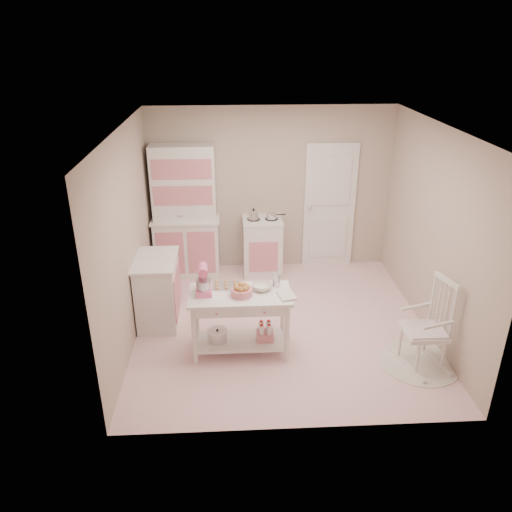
# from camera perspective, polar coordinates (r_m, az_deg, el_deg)

# --- Properties ---
(room_shell) EXTENTS (3.84, 3.84, 2.62)m
(room_shell) POSITION_cam_1_polar(r_m,az_deg,el_deg) (6.04, 3.22, 5.45)
(room_shell) COLOR pink
(room_shell) RESTS_ON ground
(door) EXTENTS (0.82, 0.05, 2.04)m
(door) POSITION_cam_1_polar(r_m,az_deg,el_deg) (8.14, 8.39, 5.64)
(door) COLOR white
(door) RESTS_ON ground
(hutch) EXTENTS (1.06, 0.50, 2.08)m
(hutch) POSITION_cam_1_polar(r_m,az_deg,el_deg) (7.80, -8.13, 4.98)
(hutch) COLOR white
(hutch) RESTS_ON ground
(stove) EXTENTS (0.62, 0.57, 0.92)m
(stove) POSITION_cam_1_polar(r_m,az_deg,el_deg) (7.95, 0.74, 1.13)
(stove) COLOR white
(stove) RESTS_ON ground
(base_cabinet) EXTENTS (0.54, 0.84, 0.92)m
(base_cabinet) POSITION_cam_1_polar(r_m,az_deg,el_deg) (6.75, -11.14, -3.87)
(base_cabinet) COLOR white
(base_cabinet) RESTS_ON ground
(lace_rug) EXTENTS (0.92, 0.92, 0.01)m
(lace_rug) POSITION_cam_1_polar(r_m,az_deg,el_deg) (6.36, 18.13, -11.52)
(lace_rug) COLOR white
(lace_rug) RESTS_ON ground
(rocking_chair) EXTENTS (0.66, 0.83, 1.10)m
(rocking_chair) POSITION_cam_1_polar(r_m,az_deg,el_deg) (6.07, 18.80, -7.34)
(rocking_chair) COLOR white
(rocking_chair) RESTS_ON ground
(work_table) EXTENTS (1.20, 0.60, 0.80)m
(work_table) POSITION_cam_1_polar(r_m,az_deg,el_deg) (6.05, -1.81, -7.61)
(work_table) COLOR white
(work_table) RESTS_ON ground
(stand_mixer) EXTENTS (0.22, 0.29, 0.34)m
(stand_mixer) POSITION_cam_1_polar(r_m,az_deg,el_deg) (5.80, -6.04, -2.81)
(stand_mixer) COLOR pink
(stand_mixer) RESTS_ON work_table
(cookie_tray) EXTENTS (0.34, 0.24, 0.02)m
(cookie_tray) POSITION_cam_1_polar(r_m,az_deg,el_deg) (6.00, -3.34, -3.43)
(cookie_tray) COLOR silver
(cookie_tray) RESTS_ON work_table
(bread_basket) EXTENTS (0.25, 0.25, 0.09)m
(bread_basket) POSITION_cam_1_polar(r_m,az_deg,el_deg) (5.79, -1.65, -4.13)
(bread_basket) COLOR #D87C8B
(bread_basket) RESTS_ON work_table
(mixing_bowl) EXTENTS (0.24, 0.24, 0.07)m
(mixing_bowl) POSITION_cam_1_polar(r_m,az_deg,el_deg) (5.91, 0.64, -3.53)
(mixing_bowl) COLOR silver
(mixing_bowl) RESTS_ON work_table
(metal_pitcher) EXTENTS (0.10, 0.10, 0.17)m
(metal_pitcher) POSITION_cam_1_polar(r_m,az_deg,el_deg) (5.97, 2.32, -2.72)
(metal_pitcher) COLOR silver
(metal_pitcher) RESTS_ON work_table
(recipe_book) EXTENTS (0.23, 0.28, 0.02)m
(recipe_book) POSITION_cam_1_polar(r_m,az_deg,el_deg) (5.76, 2.66, -4.64)
(recipe_book) COLOR silver
(recipe_book) RESTS_ON work_table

